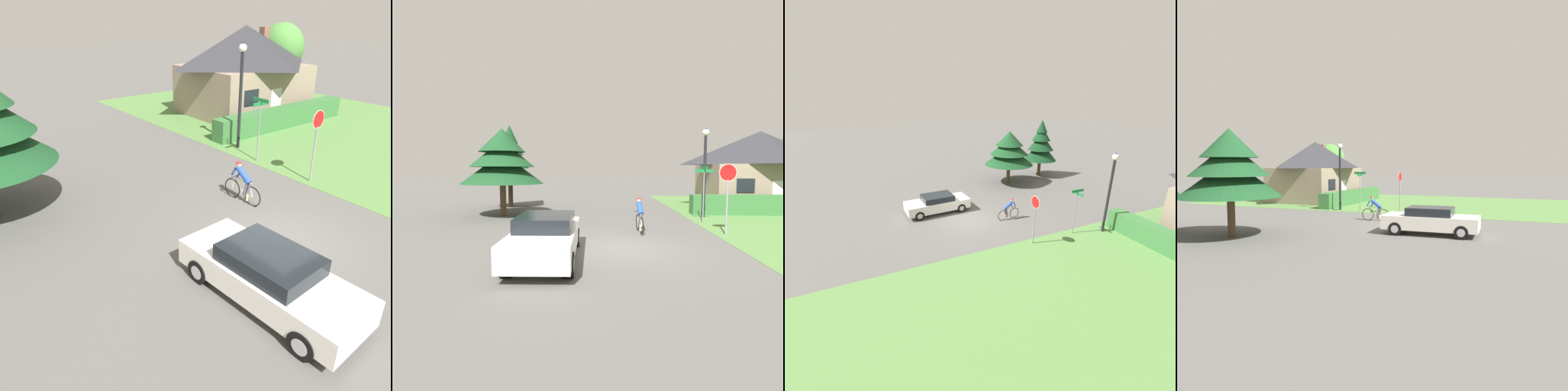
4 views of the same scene
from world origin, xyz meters
The scene contains 8 objects.
ground_plane centered at (0.00, 0.00, 0.00)m, with size 140.00×140.00×0.00m, color #5B5956.
sedan_left_lane centered at (-2.11, -1.47, 0.67)m, with size 2.01×4.65×1.33m.
cyclist centered at (1.08, 2.70, 0.71)m, with size 0.44×1.71×1.49m.
stop_sign centered at (4.53, 2.32, 2.05)m, with size 0.71×0.07×2.91m.
street_lamp centered at (5.13, 7.21, 3.17)m, with size 0.38×0.38×5.01m.
street_name_sign centered at (4.52, 5.30, 1.97)m, with size 0.90×0.90×2.87m.
conifer_tall_near centered at (-6.35, 6.94, 3.24)m, with size 4.69×4.69×5.04m.
conifer_tall_far centered at (-7.34, 11.38, 3.32)m, with size 3.42×3.42×5.88m.
Camera 3 is at (15.39, -5.90, 7.84)m, focal length 24.00 mm.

